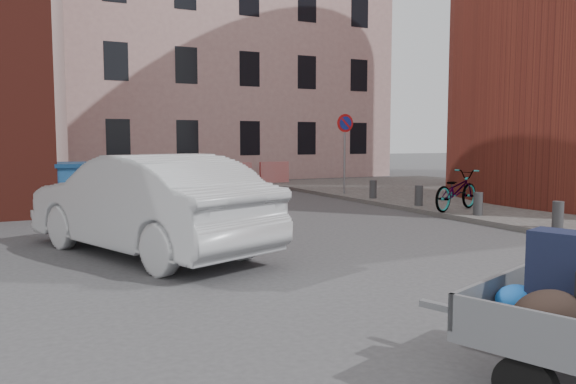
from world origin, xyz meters
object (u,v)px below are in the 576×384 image
bicycle (456,190)px  trailer (564,309)px  silver_car (146,204)px  dumpster (41,189)px

bicycle → trailer: bearing=123.6°
trailer → bicycle: trailer is taller
silver_car → bicycle: silver_car is taller
dumpster → bicycle: size_ratio=1.78×
silver_car → dumpster: bearing=-98.5°
dumpster → bicycle: bearing=-12.7°
trailer → bicycle: 10.26m
dumpster → trailer: bearing=-62.9°
trailer → silver_car: bearing=85.7°
dumpster → bicycle: (9.55, -4.53, -0.04)m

